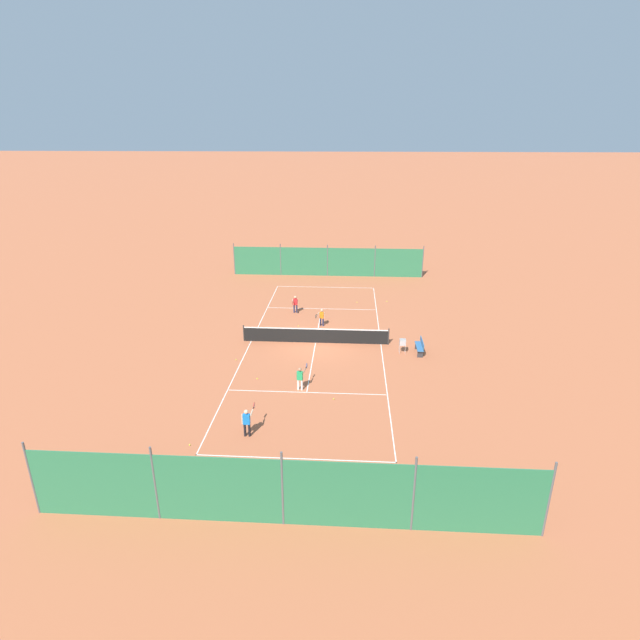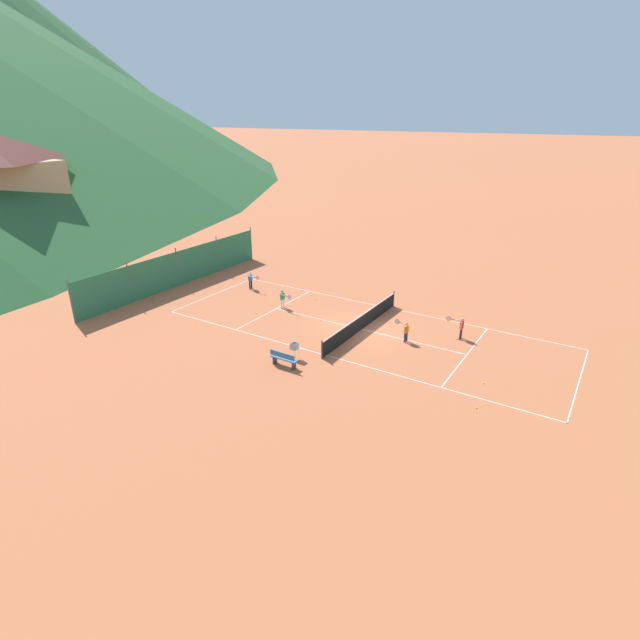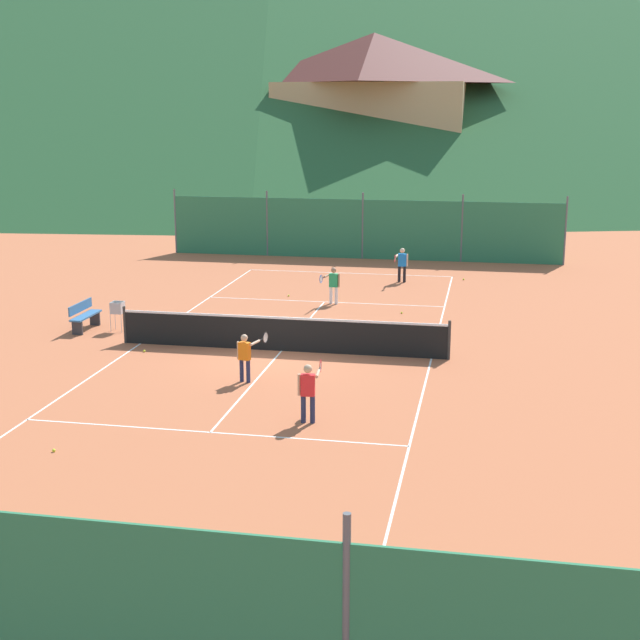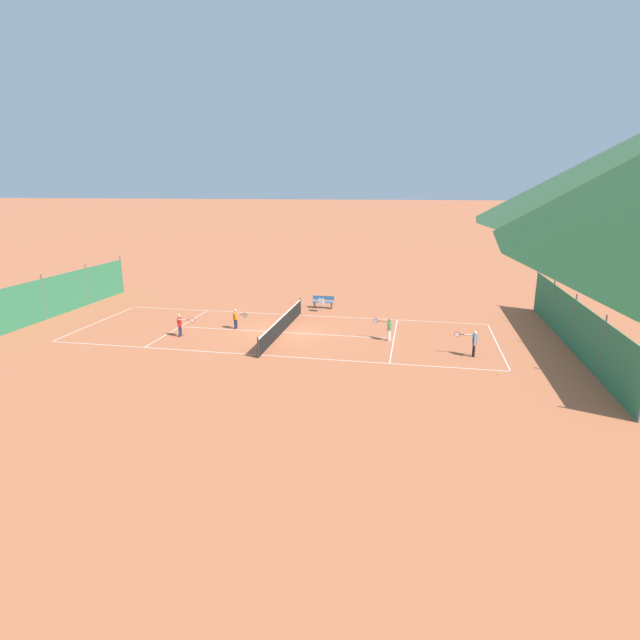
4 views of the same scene
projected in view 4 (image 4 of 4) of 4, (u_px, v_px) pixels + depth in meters
The scene contains 19 objects.
ground_plane at pixel (283, 332), 28.87m from camera, with size 600.00×600.00×0.00m, color #B7603D.
court_line_markings at pixel (283, 332), 28.87m from camera, with size 8.25×23.85×0.01m.
tennis_net at pixel (282, 324), 28.74m from camera, with size 9.18×0.08×1.06m.
windscreen_fence_far at pixel (573, 324), 25.66m from camera, with size 17.28×0.08×2.90m.
windscreen_fence_near at pixel (44, 299), 31.40m from camera, with size 17.28×0.08×2.90m.
player_near_service at pixel (180, 324), 27.91m from camera, with size 0.44×1.07×1.29m.
player_far_service at pixel (236, 317), 29.41m from camera, with size 0.58×0.96×1.20m.
player_near_baseline at pixel (473, 342), 24.62m from camera, with size 0.45×1.07×1.31m.
player_far_baseline at pixel (389, 327), 27.22m from camera, with size 0.53×1.02×1.26m.
tennis_ball_service_box at pixel (285, 316), 32.48m from camera, with size 0.07×0.07×0.07m, color #CCE033.
tennis_ball_alley_right at pixel (230, 336), 28.05m from camera, with size 0.07×0.07×0.07m, color #CCE033.
tennis_ball_alley_left at pixel (406, 332), 28.89m from camera, with size 0.07×0.07×0.07m, color #CCE033.
tennis_ball_far_corner at pixel (176, 314), 32.87m from camera, with size 0.07×0.07×0.07m, color #CCE033.
tennis_ball_by_net_right at pixel (366, 353), 25.27m from camera, with size 0.07×0.07×0.07m, color #CCE033.
tennis_ball_by_net_left at pixel (187, 306), 35.15m from camera, with size 0.07×0.07×0.07m, color #CCE033.
tennis_ball_mid_court at pixel (498, 373), 22.45m from camera, with size 0.07×0.07×0.07m, color #CCE033.
tennis_ball_near_corner at pixel (315, 360), 24.12m from camera, with size 0.07×0.07×0.07m, color #CCE033.
ball_hopper at pixel (321, 302), 33.49m from camera, with size 0.36×0.36×0.89m.
courtside_bench at pixel (323, 302), 34.55m from camera, with size 0.36×1.50×0.84m.
Camera 4 is at (26.77, 7.43, 8.17)m, focal length 28.00 mm.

